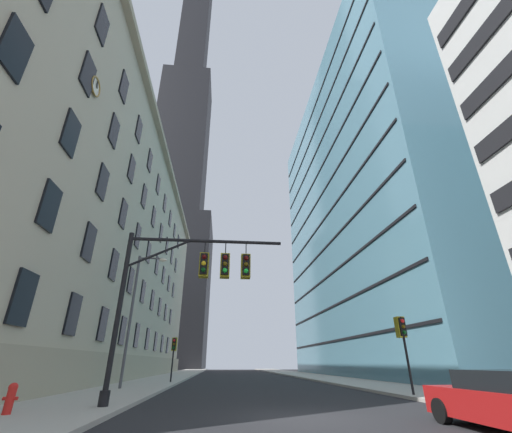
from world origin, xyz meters
name	(u,v)px	position (x,y,z in m)	size (l,w,h in m)	color
ground_plane	(307,420)	(0.00, 0.00, -0.05)	(102.00, 160.00, 0.10)	black
sidewalk_left	(15,420)	(-8.50, 0.00, 0.07)	(5.00, 160.00, 0.15)	#A8A399
station_building	(77,249)	(-19.24, 25.01, 13.21)	(17.16, 62.03, 26.45)	#B2A88E
dark_skyscraper	(179,177)	(-20.13, 88.94, 61.14)	(25.53, 25.53, 208.25)	black
glass_office_midrise	(374,209)	(18.78, 29.73, 22.19)	(15.67, 43.50, 44.37)	teal
traffic_signal_mast	(197,277)	(-3.87, 2.22, 4.86)	(6.71, 0.63, 6.54)	black
traffic_light_near_right	(402,331)	(6.61, 5.58, 3.05)	(0.40, 0.63, 3.63)	black
traffic_light_far_left	(174,346)	(-6.65, 18.25, 2.80)	(0.40, 0.63, 3.35)	black
street_lamppost	(136,306)	(-8.44, 11.27, 5.00)	(2.01, 0.32, 8.28)	#47474C
fire_hydrant	(11,397)	(-9.00, 0.42, 0.61)	(0.42, 0.26, 0.85)	red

